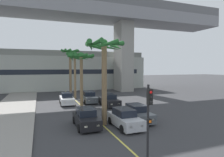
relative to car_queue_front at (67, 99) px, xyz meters
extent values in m
cube|color=#DBCC4C|center=(1.64, -3.25, -0.72)|extent=(0.14, 56.00, 0.01)
cube|color=gray|center=(1.64, 11.29, 15.03)|extent=(68.60, 8.00, 2.40)
cube|color=#5C5C60|center=(1.64, 14.99, 17.13)|extent=(68.60, 0.50, 1.80)
cube|color=gray|center=(13.49, 11.29, 6.55)|extent=(2.80, 4.40, 14.55)
cube|color=#ADB2A8|center=(1.64, 18.93, 3.00)|extent=(37.72, 8.00, 7.43)
cube|color=gray|center=(1.64, 18.93, 7.31)|extent=(36.96, 7.20, 1.20)
cube|color=black|center=(1.64, 14.91, 3.37)|extent=(33.95, 0.04, 1.00)
cube|color=white|center=(0.00, -0.03, -0.14)|extent=(1.84, 4.16, 0.80)
cube|color=black|center=(0.00, 0.12, 0.54)|extent=(1.46, 2.10, 0.60)
cube|color=#F2EDCC|center=(0.40, -2.06, -0.09)|extent=(0.24, 0.09, 0.14)
cube|color=#F2EDCC|center=(-0.54, -2.02, -0.09)|extent=(0.24, 0.09, 0.14)
cylinder|color=black|center=(0.76, -1.33, -0.40)|extent=(0.24, 0.65, 0.64)
cylinder|color=black|center=(-0.85, -1.27, -0.40)|extent=(0.24, 0.65, 0.64)
cylinder|color=black|center=(0.85, 1.21, -0.40)|extent=(0.24, 0.65, 0.64)
cylinder|color=black|center=(-0.76, 1.27, -0.40)|extent=(0.24, 0.65, 0.64)
cube|color=black|center=(5.01, -3.32, -0.14)|extent=(1.74, 4.12, 0.80)
cube|color=black|center=(5.01, -3.17, 0.54)|extent=(1.42, 2.06, 0.60)
cube|color=#F2EDCC|center=(5.50, -5.32, -0.09)|extent=(0.24, 0.08, 0.14)
cube|color=#F2EDCC|center=(4.57, -5.33, -0.09)|extent=(0.24, 0.08, 0.14)
cylinder|color=black|center=(5.83, -4.58, -0.40)|extent=(0.23, 0.64, 0.64)
cylinder|color=black|center=(4.22, -4.60, -0.40)|extent=(0.23, 0.64, 0.64)
cylinder|color=black|center=(5.81, -2.04, -0.40)|extent=(0.23, 0.64, 0.64)
cylinder|color=black|center=(4.19, -2.06, -0.40)|extent=(0.23, 0.64, 0.64)
cube|color=#B7BABF|center=(3.20, -12.15, -0.14)|extent=(1.78, 4.13, 0.80)
cube|color=black|center=(3.20, -12.00, 0.54)|extent=(1.43, 2.08, 0.60)
cube|color=#F2EDCC|center=(3.71, -14.16, -0.09)|extent=(0.24, 0.08, 0.14)
cube|color=#F2EDCC|center=(2.78, -14.17, -0.09)|extent=(0.24, 0.08, 0.14)
cylinder|color=black|center=(4.04, -13.41, -0.40)|extent=(0.23, 0.64, 0.64)
cylinder|color=black|center=(2.42, -13.44, -0.40)|extent=(0.23, 0.64, 0.64)
cylinder|color=black|center=(3.99, -10.87, -0.40)|extent=(0.23, 0.64, 0.64)
cylinder|color=black|center=(2.37, -10.90, -0.40)|extent=(0.23, 0.64, 0.64)
cube|color=#4C5156|center=(5.04, -10.90, -0.14)|extent=(1.76, 4.12, 0.80)
cube|color=black|center=(5.04, -10.75, 0.54)|extent=(1.42, 2.07, 0.60)
cube|color=#F2EDCC|center=(5.48, -12.91, -0.09)|extent=(0.24, 0.08, 0.14)
cube|color=#F2EDCC|center=(4.54, -12.90, -0.09)|extent=(0.24, 0.08, 0.14)
cylinder|color=black|center=(5.83, -12.18, -0.40)|extent=(0.23, 0.64, 0.64)
cylinder|color=black|center=(4.21, -12.16, -0.40)|extent=(0.23, 0.64, 0.64)
cylinder|color=black|center=(5.86, -9.64, -0.40)|extent=(0.23, 0.64, 0.64)
cylinder|color=black|center=(4.25, -9.61, -0.40)|extent=(0.23, 0.64, 0.64)
cube|color=black|center=(0.19, -10.88, -0.14)|extent=(1.75, 4.12, 0.80)
cube|color=black|center=(0.20, -10.73, 0.54)|extent=(1.42, 2.07, 0.60)
cube|color=#F2EDCC|center=(0.64, -12.89, -0.09)|extent=(0.24, 0.08, 0.14)
cube|color=#F2EDCC|center=(-0.30, -12.88, -0.09)|extent=(0.24, 0.08, 0.14)
cylinder|color=black|center=(0.99, -12.16, -0.40)|extent=(0.23, 0.64, 0.64)
cylinder|color=black|center=(-0.63, -12.14, -0.40)|extent=(0.23, 0.64, 0.64)
cylinder|color=black|center=(1.02, -9.62, -0.40)|extent=(0.23, 0.64, 0.64)
cylinder|color=black|center=(-0.60, -9.60, -0.40)|extent=(0.23, 0.64, 0.64)
cube|color=#4C5156|center=(3.17, 0.13, -0.14)|extent=(1.80, 4.14, 0.80)
cube|color=black|center=(3.17, 0.28, 0.54)|extent=(1.44, 2.08, 0.60)
cube|color=#F2EDCC|center=(3.58, -1.89, -0.09)|extent=(0.24, 0.09, 0.14)
cube|color=#F2EDCC|center=(2.65, -1.87, -0.09)|extent=(0.24, 0.09, 0.14)
cylinder|color=black|center=(3.94, -1.16, -0.40)|extent=(0.24, 0.65, 0.64)
cylinder|color=black|center=(2.33, -1.12, -0.40)|extent=(0.24, 0.65, 0.64)
cylinder|color=black|center=(4.01, 1.38, -0.40)|extent=(0.24, 0.65, 0.64)
cylinder|color=black|center=(2.39, 1.42, -0.40)|extent=(0.24, 0.65, 0.64)
cylinder|color=black|center=(1.55, -18.57, 1.38)|extent=(0.12, 0.12, 4.20)
cube|color=black|center=(1.55, -18.71, 2.88)|extent=(0.24, 0.20, 0.76)
sphere|color=red|center=(1.55, -18.81, 3.12)|extent=(0.14, 0.14, 0.14)
sphere|color=black|center=(1.55, -18.81, 2.88)|extent=(0.14, 0.14, 0.14)
sphere|color=black|center=(1.55, -18.81, 2.64)|extent=(0.14, 0.14, 0.14)
cube|color=black|center=(1.55, -18.69, 1.68)|extent=(0.20, 0.16, 0.24)
cube|color=orange|center=(1.55, -18.77, 1.68)|extent=(0.12, 0.03, 0.12)
cylinder|color=brown|center=(1.97, 9.61, 3.29)|extent=(0.46, 0.46, 8.02)
sphere|color=#236028|center=(1.97, 9.61, 7.45)|extent=(0.60, 0.60, 0.60)
cone|color=#236028|center=(3.07, 9.57, 7.09)|extent=(0.53, 2.24, 1.10)
cone|color=#236028|center=(2.65, 10.48, 7.23)|extent=(2.03, 1.73, 0.87)
cone|color=#236028|center=(1.97, 10.71, 7.17)|extent=(2.24, 0.45, 0.96)
cone|color=#236028|center=(1.24, 10.43, 7.26)|extent=(1.96, 1.82, 0.80)
cone|color=#236028|center=(0.88, 9.50, 7.24)|extent=(0.67, 2.27, 0.85)
cone|color=#236028|center=(1.13, 8.91, 7.21)|extent=(1.78, 2.00, 0.89)
cone|color=#236028|center=(2.14, 8.53, 7.21)|extent=(2.28, 0.77, 0.91)
cone|color=#236028|center=(2.68, 8.78, 7.14)|extent=(1.98, 1.78, 1.02)
cylinder|color=brown|center=(1.67, -1.92, 2.49)|extent=(0.40, 0.40, 6.43)
sphere|color=#236028|center=(1.67, -1.92, 5.86)|extent=(0.60, 0.60, 0.60)
cone|color=#236028|center=(2.86, -1.94, 5.63)|extent=(0.49, 2.43, 0.89)
cone|color=#236028|center=(2.64, -1.24, 5.68)|extent=(1.74, 2.24, 0.79)
cone|color=#236028|center=(1.74, -0.73, 5.60)|extent=(2.44, 0.59, 0.94)
cone|color=#236028|center=(1.12, -0.86, 5.57)|extent=(2.35, 1.49, 1.00)
cone|color=#236028|center=(0.51, -1.64, 5.51)|extent=(0.98, 2.45, 1.08)
cone|color=#236028|center=(0.50, -2.16, 5.63)|extent=(0.93, 2.46, 0.89)
cone|color=#236028|center=(1.10, -2.96, 5.67)|extent=(2.34, 1.54, 0.80)
cone|color=#236028|center=(1.94, -3.07, 5.52)|extent=(2.45, 0.99, 1.07)
cone|color=#236028|center=(2.67, -2.56, 5.62)|extent=(1.67, 2.28, 0.90)
cylinder|color=brown|center=(1.93, 4.44, 2.83)|extent=(0.36, 0.36, 7.10)
sphere|color=#236028|center=(1.93, 4.44, 6.53)|extent=(0.60, 0.60, 0.60)
cone|color=#236028|center=(2.84, 4.48, 6.33)|extent=(0.51, 1.88, 0.83)
cone|color=#236028|center=(2.48, 5.17, 6.34)|extent=(1.76, 1.47, 0.81)
cone|color=#236028|center=(1.84, 5.34, 6.25)|extent=(1.89, 0.63, 0.96)
cone|color=#236028|center=(1.33, 5.12, 6.21)|extent=(1.68, 1.56, 1.03)
cone|color=#236028|center=(1.03, 4.39, 6.34)|extent=(0.56, 1.89, 0.81)
cone|color=#236028|center=(1.24, 3.86, 6.22)|extent=(1.54, 1.70, 1.00)
cone|color=#236028|center=(1.96, 3.54, 6.29)|extent=(1.88, 0.50, 0.89)
cone|color=#236028|center=(2.48, 3.73, 6.21)|extent=(1.74, 1.48, 1.02)
cylinder|color=brown|center=(1.82, -10.87, 2.78)|extent=(0.46, 0.46, 7.00)
sphere|color=#236028|center=(1.82, -10.87, 6.43)|extent=(0.60, 0.60, 0.60)
cone|color=#236028|center=(2.98, -10.84, 6.13)|extent=(0.50, 2.36, 1.02)
cone|color=#236028|center=(2.45, -9.90, 6.16)|extent=(2.21, 1.65, 0.96)
cone|color=#236028|center=(1.55, -9.74, 6.12)|extent=(2.39, 0.97, 1.03)
cone|color=#236028|center=(0.73, -10.48, 6.14)|extent=(1.20, 2.36, 1.01)
cone|color=#236028|center=(0.74, -11.29, 6.25)|extent=(1.26, 2.36, 0.81)
cone|color=#236028|center=(1.50, -11.98, 6.11)|extent=(2.38, 1.08, 1.05)
cone|color=#236028|center=(2.53, -11.78, 6.25)|extent=(2.13, 1.80, 0.80)
camera|label=1|loc=(-3.46, -26.82, 4.32)|focal=31.12mm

